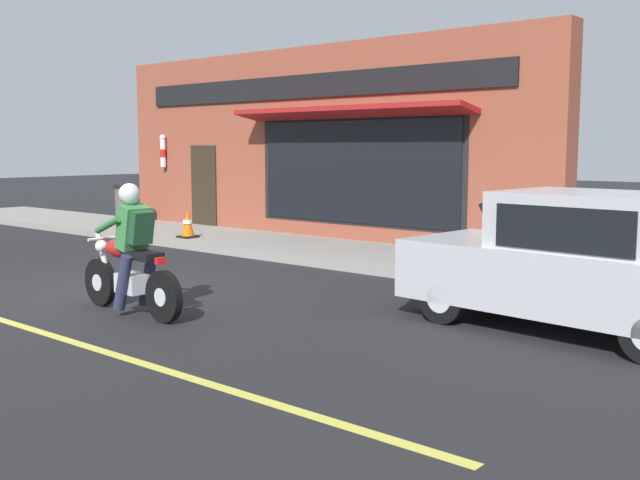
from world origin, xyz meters
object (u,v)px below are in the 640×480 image
trash_bin (126,204)px  car_hatchback (576,264)px  motorcycle_with_rider (131,260)px  traffic_cone (188,224)px

trash_bin → car_hatchback: bearing=-103.2°
motorcycle_with_rider → car_hatchback: size_ratio=0.52×
car_hatchback → trash_bin: 13.14m
traffic_cone → trash_bin: (0.91, 3.52, 0.20)m
motorcycle_with_rider → traffic_cone: motorcycle_with_rider is taller
car_hatchback → trash_bin: (3.01, 12.79, -0.13)m
motorcycle_with_rider → trash_bin: bearing=55.4°
traffic_cone → trash_bin: bearing=75.5°
car_hatchback → trash_bin: bearing=76.8°
trash_bin → traffic_cone: bearing=-104.5°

